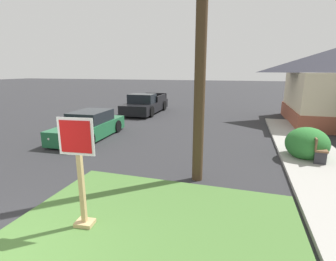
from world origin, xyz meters
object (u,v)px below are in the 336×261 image
at_px(stop_sign, 80,176).
at_px(manhole_cover, 130,183).
at_px(parked_sedan_green, 90,126).
at_px(pickup_truck_black, 145,105).
at_px(street_bench, 315,145).

relative_size(stop_sign, manhole_cover, 3.17).
distance_m(parked_sedan_green, pickup_truck_black, 7.32).
bearing_deg(manhole_cover, parked_sedan_green, 134.47).
bearing_deg(pickup_truck_black, parked_sedan_green, -89.33).
distance_m(parked_sedan_green, street_bench, 9.45).
bearing_deg(street_bench, stop_sign, -133.46).
xyz_separation_m(stop_sign, parked_sedan_green, (-4.01, 6.24, -0.61)).
relative_size(manhole_cover, street_bench, 0.47).
relative_size(manhole_cover, parked_sedan_green, 0.16).
bearing_deg(stop_sign, parked_sedan_green, 122.75).
xyz_separation_m(stop_sign, manhole_cover, (-0.02, 2.17, -1.15)).
relative_size(stop_sign, parked_sedan_green, 0.50).
distance_m(manhole_cover, parked_sedan_green, 5.72).
height_order(parked_sedan_green, pickup_truck_black, pickup_truck_black).
distance_m(manhole_cover, street_bench, 6.53).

